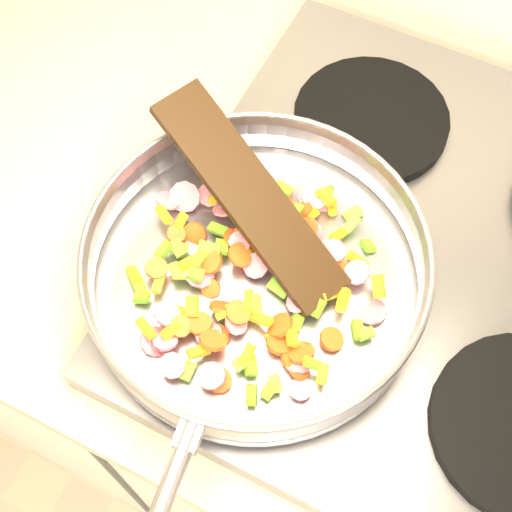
% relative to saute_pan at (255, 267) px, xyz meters
% --- Properties ---
extents(cooktop, '(0.60, 0.60, 0.04)m').
position_rel_saute_pan_xyz_m(cooktop, '(0.17, 0.12, -0.07)').
color(cooktop, '#939399').
rests_on(cooktop, counter_top).
extents(grate_fl, '(0.19, 0.19, 0.02)m').
position_rel_saute_pan_xyz_m(grate_fl, '(0.03, -0.02, -0.04)').
color(grate_fl, black).
rests_on(grate_fl, cooktop).
extents(grate_bl, '(0.19, 0.19, 0.02)m').
position_rel_saute_pan_xyz_m(grate_bl, '(0.03, 0.26, -0.04)').
color(grate_bl, black).
rests_on(grate_bl, cooktop).
extents(saute_pan, '(0.40, 0.56, 0.06)m').
position_rel_saute_pan_xyz_m(saute_pan, '(0.00, 0.00, 0.00)').
color(saute_pan, '#9E9EA5').
rests_on(saute_pan, grate_fl).
extents(vegetable_heap, '(0.29, 0.28, 0.05)m').
position_rel_saute_pan_xyz_m(vegetable_heap, '(-0.00, -0.00, -0.01)').
color(vegetable_heap, red).
rests_on(vegetable_heap, saute_pan).
extents(wooden_spatula, '(0.26, 0.16, 0.10)m').
position_rel_saute_pan_xyz_m(wooden_spatula, '(-0.03, 0.06, 0.03)').
color(wooden_spatula, black).
rests_on(wooden_spatula, saute_pan).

